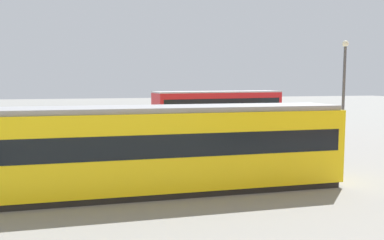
% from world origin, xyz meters
% --- Properties ---
extents(ground_plane, '(160.00, 160.00, 0.00)m').
position_xyz_m(ground_plane, '(0.00, 0.00, 0.00)').
color(ground_plane, gray).
extents(double_decker_bus, '(10.58, 3.76, 3.77)m').
position_xyz_m(double_decker_bus, '(-2.05, -1.42, 1.92)').
color(double_decker_bus, red).
rests_on(double_decker_bus, ground).
extents(tram_yellow, '(15.73, 2.85, 3.51)m').
position_xyz_m(tram_yellow, '(4.86, 11.53, 1.82)').
color(tram_yellow, yellow).
rests_on(tram_yellow, ground).
extents(pedestrian_near_railing, '(0.45, 0.45, 1.77)m').
position_xyz_m(pedestrian_near_railing, '(4.18, 6.15, 1.02)').
color(pedestrian_near_railing, '#33384C').
rests_on(pedestrian_near_railing, ground).
extents(pedestrian_crossing, '(0.45, 0.45, 1.80)m').
position_xyz_m(pedestrian_crossing, '(-0.49, 8.20, 1.05)').
color(pedestrian_crossing, '#33384C').
rests_on(pedestrian_crossing, ground).
extents(pedestrian_railing, '(6.37, 0.33, 1.08)m').
position_xyz_m(pedestrian_railing, '(1.52, 5.26, 0.73)').
color(pedestrian_railing, gray).
rests_on(pedestrian_railing, ground).
extents(info_sign, '(0.93, 0.28, 2.58)m').
position_xyz_m(info_sign, '(6.17, 4.29, 1.76)').
color(info_sign, slate).
rests_on(info_sign, ground).
extents(street_lamp, '(0.36, 0.36, 6.83)m').
position_xyz_m(street_lamp, '(-6.68, 7.56, 3.99)').
color(street_lamp, '#4C4C51').
rests_on(street_lamp, ground).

